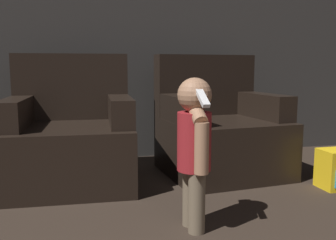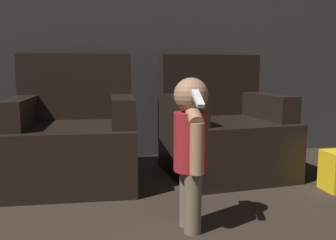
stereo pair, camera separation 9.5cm
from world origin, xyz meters
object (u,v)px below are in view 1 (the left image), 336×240
armchair_left (71,139)px  toy_backpack (335,169)px  person_toddler (195,142)px  armchair_right (219,132)px

armchair_left → toy_backpack: 1.93m
armchair_left → person_toddler: (0.63, -1.01, 0.14)m
person_toddler → toy_backpack: size_ratio=2.89×
armchair_right → armchair_left: bearing=174.9°
person_toddler → toy_backpack: person_toddler is taller
armchair_left → armchair_right: (1.17, -0.00, 0.00)m
armchair_left → armchair_right: same height
armchair_right → toy_backpack: size_ratio=3.45×
armchair_left → person_toddler: bearing=-54.7°
armchair_left → toy_backpack: bearing=-15.0°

